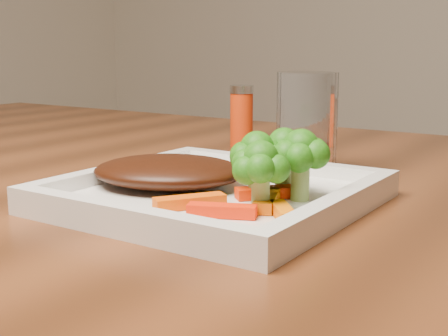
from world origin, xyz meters
The scene contains 13 objects.
plate centered at (0.25, -0.24, 0.76)m, with size 0.27×0.27×0.01m, color white.
steak centered at (0.19, -0.25, 0.78)m, with size 0.15×0.12×0.03m, color #3A1508.
broccoli_0 centered at (0.30, -0.21, 0.80)m, with size 0.06×0.06×0.07m, color #2C5D0F, non-canonical shape.
broccoli_1 centered at (0.33, -0.23, 0.79)m, with size 0.06×0.06×0.06m, color #206811, non-canonical shape.
broccoli_2 centered at (0.32, -0.28, 0.79)m, with size 0.06×0.06×0.06m, color #255D0F, non-canonical shape.
broccoli_3 centered at (0.29, -0.24, 0.79)m, with size 0.06×0.06×0.06m, color #2B6510, non-canonical shape.
carrot_0 centered at (0.30, -0.31, 0.77)m, with size 0.06×0.02×0.01m, color #FD2404.
carrot_1 centered at (0.35, -0.29, 0.77)m, with size 0.05×0.01×0.01m, color orange.
carrot_2 centered at (0.26, -0.30, 0.77)m, with size 0.06×0.02×0.01m, color #EB4F03.
carrot_5 centered at (0.32, -0.26, 0.77)m, with size 0.06×0.02×0.01m, color #D65F03.
carrot_6 centered at (0.30, -0.24, 0.77)m, with size 0.06×0.02×0.01m, color #F52E04.
spice_shaker centered at (0.08, 0.07, 0.80)m, with size 0.03×0.03×0.09m, color red.
drinking_glass centered at (0.25, -0.06, 0.81)m, with size 0.07×0.07×0.12m, color silver.
Camera 1 is at (0.58, -0.73, 0.90)m, focal length 50.00 mm.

